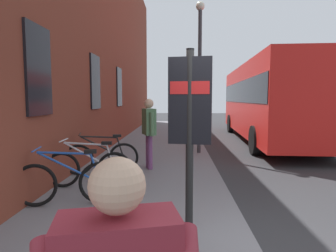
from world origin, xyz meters
The scene contains 10 objects.
ground centered at (6.00, -1.00, 0.00)m, with size 60.00×60.00×0.00m, color #2D2D30.
sidewalk_pavement centered at (8.00, 1.75, 0.06)m, with size 24.00×3.50×0.12m, color slate.
station_facade centered at (8.99, 3.80, 4.46)m, with size 22.00×0.65×8.94m.
bicycle_mid_rack centered at (1.53, 2.82, 0.51)m, with size 0.52×1.75×0.97m.
bicycle_nearest_sign centered at (2.51, 2.78, 0.51)m, with size 0.48×1.77×0.97m.
bicycle_by_door centered at (3.56, 2.81, 0.51)m, with size 0.60×1.73×0.97m.
transit_info_sign centered at (0.57, 0.84, 1.72)m, with size 0.17×0.56×2.40m.
city_bus centered at (9.94, -3.00, 1.92)m, with size 10.62×3.11×3.35m.
pedestrian_crossing_street centered at (4.13, 1.73, 1.21)m, with size 0.64×0.41×1.78m.
street_lamp centered at (6.36, 0.30, 3.02)m, with size 0.28×0.28×4.86m.
Camera 1 is at (-3.08, 0.99, 1.89)m, focal length 30.66 mm.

